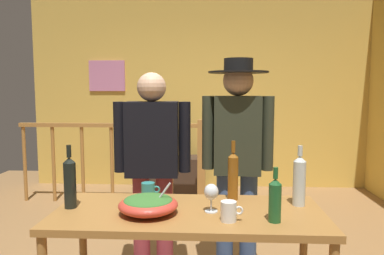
# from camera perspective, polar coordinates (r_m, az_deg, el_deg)

# --- Properties ---
(back_wall) EXTENTS (4.98, 0.10, 2.84)m
(back_wall) POSITION_cam_1_polar(r_m,az_deg,el_deg) (5.51, 1.17, 5.61)
(back_wall) COLOR gold
(back_wall) RESTS_ON ground_plane
(framed_picture) EXTENTS (0.54, 0.03, 0.45)m
(framed_picture) POSITION_cam_1_polar(r_m,az_deg,el_deg) (5.67, -13.00, 7.80)
(framed_picture) COLOR #C378A2
(stair_railing) EXTENTS (2.39, 0.10, 1.07)m
(stair_railing) POSITION_cam_1_polar(r_m,az_deg,el_deg) (4.74, -7.85, -4.04)
(stair_railing) COLOR #9E6B33
(stair_railing) RESTS_ON ground_plane
(tv_console) EXTENTS (0.90, 0.40, 0.49)m
(tv_console) POSITION_cam_1_polar(r_m,az_deg,el_deg) (5.32, -2.84, -7.16)
(tv_console) COLOR #38281E
(tv_console) RESTS_ON ground_plane
(flat_screen_tv) EXTENTS (0.47, 0.12, 0.39)m
(flat_screen_tv) POSITION_cam_1_polar(r_m,az_deg,el_deg) (5.20, -2.90, -2.08)
(flat_screen_tv) COLOR black
(flat_screen_tv) RESTS_ON tv_console
(serving_table) EXTENTS (1.54, 0.66, 0.76)m
(serving_table) POSITION_cam_1_polar(r_m,az_deg,el_deg) (2.19, -0.52, -14.64)
(serving_table) COLOR #9E6B33
(serving_table) RESTS_ON ground_plane
(salad_bowl) EXTENTS (0.33, 0.33, 0.18)m
(salad_bowl) POSITION_cam_1_polar(r_m,az_deg,el_deg) (2.11, -6.78, -11.65)
(salad_bowl) COLOR #CC3D2D
(salad_bowl) RESTS_ON serving_table
(wine_glass) EXTENTS (0.08, 0.08, 0.16)m
(wine_glass) POSITION_cam_1_polar(r_m,az_deg,el_deg) (2.12, 3.00, -10.06)
(wine_glass) COLOR silver
(wine_glass) RESTS_ON serving_table
(wine_bottle_dark) EXTENTS (0.07, 0.07, 0.37)m
(wine_bottle_dark) POSITION_cam_1_polar(r_m,az_deg,el_deg) (2.28, -18.36, -7.95)
(wine_bottle_dark) COLOR black
(wine_bottle_dark) RESTS_ON serving_table
(wine_bottle_clear) EXTENTS (0.07, 0.07, 0.36)m
(wine_bottle_clear) POSITION_cam_1_polar(r_m,az_deg,el_deg) (2.31, 16.26, -7.78)
(wine_bottle_clear) COLOR silver
(wine_bottle_clear) RESTS_ON serving_table
(wine_bottle_amber) EXTENTS (0.07, 0.07, 0.37)m
(wine_bottle_amber) POSITION_cam_1_polar(r_m,az_deg,el_deg) (2.34, 6.36, -7.33)
(wine_bottle_amber) COLOR brown
(wine_bottle_amber) RESTS_ON serving_table
(wine_bottle_green) EXTENTS (0.07, 0.07, 0.29)m
(wine_bottle_green) POSITION_cam_1_polar(r_m,az_deg,el_deg) (2.01, 12.71, -10.78)
(wine_bottle_green) COLOR #1E5628
(wine_bottle_green) RESTS_ON serving_table
(mug_white) EXTENTS (0.12, 0.08, 0.11)m
(mug_white) POSITION_cam_1_polar(r_m,az_deg,el_deg) (2.00, 5.73, -12.76)
(mug_white) COLOR white
(mug_white) RESTS_ON serving_table
(mug_teal) EXTENTS (0.12, 0.08, 0.10)m
(mug_teal) POSITION_cam_1_polar(r_m,az_deg,el_deg) (2.41, -6.76, -9.58)
(mug_teal) COLOR teal
(mug_teal) RESTS_ON serving_table
(person_standing_left) EXTENTS (0.58, 0.24, 1.58)m
(person_standing_left) POSITION_cam_1_polar(r_m,az_deg,el_deg) (2.84, -6.14, -4.71)
(person_standing_left) COLOR #9E3842
(person_standing_left) RESTS_ON ground_plane
(person_standing_right) EXTENTS (0.53, 0.45, 1.68)m
(person_standing_right) POSITION_cam_1_polar(r_m,az_deg,el_deg) (2.80, 7.03, -3.44)
(person_standing_right) COLOR #3D5684
(person_standing_right) RESTS_ON ground_plane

